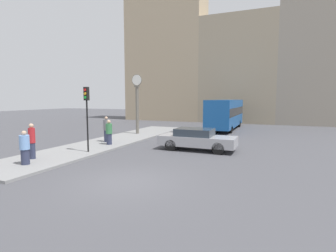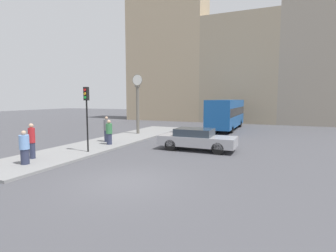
% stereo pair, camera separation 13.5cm
% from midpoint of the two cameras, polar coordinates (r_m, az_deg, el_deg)
% --- Properties ---
extents(ground_plane, '(120.00, 120.00, 0.00)m').
position_cam_midpoint_polar(ground_plane, '(10.41, -8.98, -11.92)').
color(ground_plane, '#47474C').
extents(sidewalk_corner, '(3.67, 19.75, 0.12)m').
position_cam_midpoint_polar(sidewalk_corner, '(19.95, -11.25, -3.15)').
color(sidewalk_corner, gray).
rests_on(sidewalk_corner, ground_plane).
extents(building_row, '(32.21, 5.00, 19.87)m').
position_cam_midpoint_polar(building_row, '(37.62, 14.45, 14.40)').
color(building_row, tan).
rests_on(building_row, ground_plane).
extents(sedan_car, '(4.70, 1.78, 1.35)m').
position_cam_midpoint_polar(sedan_car, '(16.32, 6.47, -2.82)').
color(sedan_car, '#9E9EA3').
rests_on(sedan_car, ground_plane).
extents(bus_distant, '(2.36, 9.23, 3.06)m').
position_cam_midpoint_polar(bus_distant, '(27.86, 12.71, 2.84)').
color(bus_distant, '#195199').
rests_on(bus_distant, ground_plane).
extents(traffic_light_near, '(0.26, 0.24, 3.72)m').
position_cam_midpoint_polar(traffic_light_near, '(15.65, -17.07, 4.27)').
color(traffic_light_near, black).
rests_on(traffic_light_near, sidewalk_corner).
extents(street_clock, '(0.97, 0.35, 5.15)m').
position_cam_midpoint_polar(street_clock, '(23.10, -6.46, 5.01)').
color(street_clock, '#666056').
rests_on(street_clock, sidewalk_corner).
extents(pedestrian_green_hoodie, '(0.42, 0.42, 1.65)m').
position_cam_midpoint_polar(pedestrian_green_hoodie, '(17.97, -12.49, -1.37)').
color(pedestrian_green_hoodie, '#2D334C').
rests_on(pedestrian_green_hoodie, sidewalk_corner).
extents(pedestrian_red_top, '(0.32, 0.32, 1.81)m').
position_cam_midpoint_polar(pedestrian_red_top, '(15.06, -27.29, -2.86)').
color(pedestrian_red_top, '#2D334C').
rests_on(pedestrian_red_top, sidewalk_corner).
extents(pedestrian_blue_stripe, '(0.44, 0.44, 1.59)m').
position_cam_midpoint_polar(pedestrian_blue_stripe, '(13.94, -28.53, -4.20)').
color(pedestrian_blue_stripe, '#2D334C').
rests_on(pedestrian_blue_stripe, sidewalk_corner).
extents(pedestrian_grey_jacket, '(0.42, 0.42, 1.81)m').
position_cam_midpoint_polar(pedestrian_grey_jacket, '(19.13, -13.00, -0.69)').
color(pedestrian_grey_jacket, '#2D334C').
rests_on(pedestrian_grey_jacket, sidewalk_corner).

